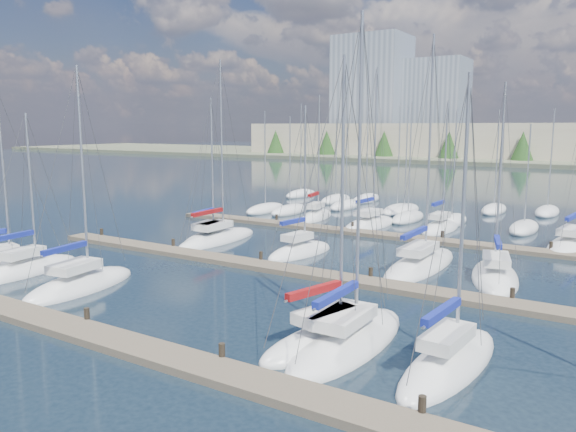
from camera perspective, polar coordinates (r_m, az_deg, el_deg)
The scene contains 21 objects.
ground at distance 75.70m, azimuth 19.00°, elevation 1.65°, with size 400.00×400.00×0.00m, color #1A2835.
dock_near at distance 24.63m, azimuth -15.49°, elevation -12.66°, with size 44.00×1.93×1.10m.
dock_mid at distance 35.03m, azimuth 1.77°, elevation -5.78°, with size 44.00×1.93×1.10m.
dock_far at distance 47.33m, azimuth 10.44°, elevation -2.01°, with size 44.00×1.93×1.10m.
sailboat_q at distance 48.20m, azimuth 27.03°, elevation -2.65°, with size 4.24×9.37×12.98m.
sailboat_d at distance 24.53m, azimuth 4.28°, elevation -12.34°, with size 4.36×8.06×12.73m.
sailboat_o at distance 52.55m, azimuth 8.31°, elevation -0.82°, with size 3.34×8.26×15.13m.
sailboat_f at distance 23.06m, azimuth 16.08°, elevation -14.15°, with size 2.88×8.32×11.84m.
sailboat_b at distance 39.24m, azimuth -24.88°, elevation -4.98°, with size 3.22×7.80×10.71m.
sailboat_l at distance 36.26m, azimuth 20.27°, elevation -5.80°, with size 4.69×8.59×12.45m.
sailboat_n at distance 56.56m, azimuth 2.90°, elevation -0.02°, with size 3.41×7.33×12.95m.
sailboat_i at distance 45.52m, azimuth -7.18°, elevation -2.33°, with size 2.87×9.37×15.04m.
sailboat_k at distance 37.92m, azimuth 13.31°, elevation -4.82°, with size 2.97×10.55×15.63m.
sailboat_j at distance 40.61m, azimuth 1.23°, elevation -3.65°, with size 3.16×6.79×11.35m.
sailboat_h at distance 45.63m, azimuth -7.94°, elevation -2.33°, with size 3.78×7.42×12.11m.
sailboat_a at distance 40.63m, azimuth -27.26°, elevation -4.69°, with size 4.02×8.78×12.16m.
sailboat_c at distance 34.45m, azimuth -20.33°, elevation -6.57°, with size 4.04×8.24×13.23m.
sailboat_p at distance 51.81m, azimuth 15.21°, elevation -1.19°, with size 2.48×7.02×12.09m.
sailboat_e at distance 24.44m, azimuth 6.14°, elevation -12.48°, with size 3.06×9.22×14.43m.
distant_boats at distance 61.50m, azimuth 11.51°, elevation 0.63°, with size 36.93×20.75×13.30m.
shoreline at distance 165.76m, azimuth 21.98°, elevation 7.85°, with size 400.00×60.00×38.00m.
Camera 1 is at (17.21, -13.15, 9.14)m, focal length 35.00 mm.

